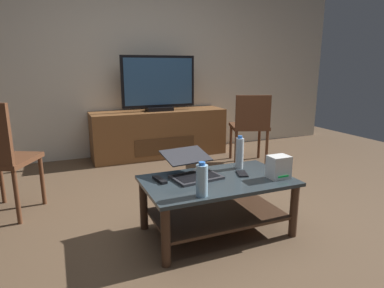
% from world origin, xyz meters
% --- Properties ---
extents(ground_plane, '(7.68, 7.68, 0.00)m').
position_xyz_m(ground_plane, '(0.00, 0.00, 0.00)').
color(ground_plane, brown).
extents(back_wall, '(6.40, 0.12, 2.80)m').
position_xyz_m(back_wall, '(0.00, 2.39, 1.40)').
color(back_wall, beige).
rests_on(back_wall, ground).
extents(coffee_table, '(1.07, 0.62, 0.42)m').
position_xyz_m(coffee_table, '(-0.02, -0.16, 0.29)').
color(coffee_table, '#2D383D').
rests_on(coffee_table, ground).
extents(media_cabinet, '(1.80, 0.50, 0.63)m').
position_xyz_m(media_cabinet, '(0.24, 2.07, 0.31)').
color(media_cabinet, brown).
rests_on(media_cabinet, ground).
extents(television, '(0.99, 0.20, 0.72)m').
position_xyz_m(television, '(0.24, 2.05, 0.97)').
color(television, black).
rests_on(television, media_cabinet).
extents(dining_chair, '(0.56, 0.56, 0.88)m').
position_xyz_m(dining_chair, '(1.16, 1.25, 0.51)').
color(dining_chair, '#59331E').
rests_on(dining_chair, ground).
extents(laptop, '(0.39, 0.43, 0.17)m').
position_xyz_m(laptop, '(-0.16, -0.02, 0.48)').
color(laptop, '#333338').
rests_on(laptop, coffee_table).
extents(router_box, '(0.15, 0.12, 0.17)m').
position_xyz_m(router_box, '(0.40, -0.31, 0.50)').
color(router_box, white).
rests_on(router_box, coffee_table).
extents(water_bottle_near, '(0.06, 0.06, 0.26)m').
position_xyz_m(water_bottle_near, '(0.26, 0.01, 0.54)').
color(water_bottle_near, silver).
rests_on(water_bottle_near, coffee_table).
extents(water_bottle_far, '(0.07, 0.07, 0.22)m').
position_xyz_m(water_bottle_far, '(-0.25, -0.40, 0.52)').
color(water_bottle_far, '#99C6E5').
rests_on(water_bottle_far, coffee_table).
extents(cell_phone, '(0.11, 0.16, 0.01)m').
position_xyz_m(cell_phone, '(0.20, -0.13, 0.42)').
color(cell_phone, black).
rests_on(cell_phone, coffee_table).
extents(tv_remote, '(0.07, 0.16, 0.02)m').
position_xyz_m(tv_remote, '(-0.41, -0.04, 0.43)').
color(tv_remote, black).
rests_on(tv_remote, coffee_table).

